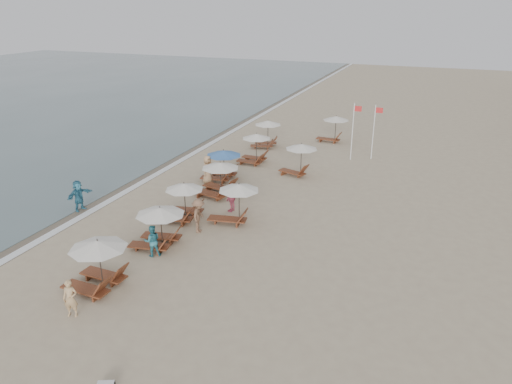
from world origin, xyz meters
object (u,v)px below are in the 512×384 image
at_px(inland_station_1, 298,156).
at_px(lounger_station_5, 254,149).
at_px(lounger_station_6, 266,133).
at_px(inland_station_2, 333,126).
at_px(lounger_station_1, 157,226).
at_px(beachgoer_far_a, 232,198).
at_px(lounger_station_4, 221,164).
at_px(lounger_station_2, 180,203).
at_px(beachgoer_mid_a, 152,241).
at_px(waterline_walker, 79,195).
at_px(lounger_station_3, 217,180).
at_px(beachgoer_far_b, 208,169).
at_px(beachgoer_near, 70,298).
at_px(beachgoer_mid_b, 199,216).
at_px(lounger_station_0, 95,265).
at_px(flag_pole_near, 353,129).
at_px(inland_station_0, 233,201).

bearing_deg(inland_station_1, lounger_station_5, 159.63).
xyz_separation_m(lounger_station_6, inland_station_2, (4.74, 3.68, 0.17)).
distance_m(lounger_station_5, inland_station_1, 4.10).
relative_size(lounger_station_1, beachgoer_far_a, 1.61).
bearing_deg(inland_station_1, lounger_station_1, -104.41).
bearing_deg(lounger_station_4, inland_station_2, 68.54).
bearing_deg(lounger_station_2, lounger_station_6, 92.45).
distance_m(lounger_station_6, inland_station_2, 6.00).
relative_size(beachgoer_mid_a, waterline_walker, 0.86).
bearing_deg(lounger_station_4, lounger_station_5, 80.49).
relative_size(lounger_station_3, beachgoer_far_b, 1.48).
bearing_deg(beachgoer_near, beachgoer_mid_b, 62.19).
relative_size(beachgoer_near, beachgoer_mid_b, 0.84).
relative_size(lounger_station_2, beachgoer_far_a, 1.59).
height_order(lounger_station_0, beachgoer_far_a, lounger_station_0).
xyz_separation_m(beachgoer_near, beachgoer_mid_a, (0.27, 5.22, 0.01)).
xyz_separation_m(lounger_station_3, beachgoer_far_a, (1.92, -1.96, -0.18)).
height_order(lounger_station_2, beachgoer_near, lounger_station_2).
height_order(beachgoer_mid_b, flag_pole_near, flag_pole_near).
relative_size(lounger_station_3, lounger_station_6, 1.13).
bearing_deg(lounger_station_3, inland_station_1, 56.72).
bearing_deg(lounger_station_0, lounger_station_6, 92.32).
distance_m(lounger_station_1, lounger_station_6, 18.44).
distance_m(lounger_station_0, inland_station_1, 17.24).
bearing_deg(inland_station_0, beachgoer_mid_b, -126.05).
bearing_deg(lounger_station_1, inland_station_0, 58.74).
relative_size(lounger_station_0, lounger_station_4, 1.02).
xyz_separation_m(lounger_station_1, flag_pole_near, (6.05, 17.62, 1.33)).
bearing_deg(beachgoer_near, lounger_station_0, 79.54).
bearing_deg(lounger_station_2, inland_station_0, 11.50).
height_order(lounger_station_2, inland_station_1, inland_station_1).
height_order(lounger_station_2, inland_station_0, inland_station_0).
distance_m(lounger_station_4, beachgoer_mid_b, 8.10).
xyz_separation_m(lounger_station_4, waterline_walker, (-5.37, -7.72, -0.17)).
height_order(beachgoer_near, beachgoer_mid_b, beachgoer_mid_b).
bearing_deg(beachgoer_far_b, beachgoer_mid_b, -143.42).
bearing_deg(beachgoer_far_b, lounger_station_5, -0.11).
bearing_deg(lounger_station_1, lounger_station_2, 100.31).
xyz_separation_m(inland_station_2, beachgoer_far_a, (-1.89, -16.79, -0.50)).
xyz_separation_m(lounger_station_5, flag_pole_near, (6.63, 3.52, 1.30)).
distance_m(beachgoer_mid_b, waterline_walker, 7.78).
distance_m(beachgoer_far_a, flag_pole_near, 13.21).
height_order(lounger_station_5, inland_station_2, lounger_station_5).
bearing_deg(beachgoer_near, lounger_station_2, 73.47).
relative_size(lounger_station_4, beachgoer_far_a, 1.60).
distance_m(inland_station_0, flag_pole_near, 14.30).
xyz_separation_m(inland_station_1, flag_pole_near, (2.80, 4.95, 1.04)).
bearing_deg(lounger_station_2, inland_station_2, 77.73).
height_order(lounger_station_4, lounger_station_5, lounger_station_5).
distance_m(lounger_station_3, beachgoer_far_b, 2.29).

